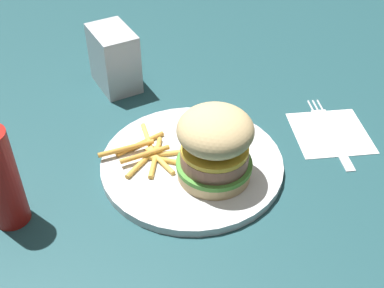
% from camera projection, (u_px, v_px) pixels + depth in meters
% --- Properties ---
extents(ground_plane, '(1.60, 1.60, 0.00)m').
position_uv_depth(ground_plane, '(191.00, 157.00, 0.71)').
color(ground_plane, '#1E474C').
extents(plate, '(0.25, 0.25, 0.01)m').
position_uv_depth(plate, '(192.00, 164.00, 0.69)').
color(plate, silver).
rests_on(plate, ground_plane).
extents(sandwich, '(0.10, 0.10, 0.10)m').
position_uv_depth(sandwich, '(215.00, 145.00, 0.63)').
color(sandwich, tan).
rests_on(sandwich, plate).
extents(fries_pile, '(0.12, 0.12, 0.01)m').
position_uv_depth(fries_pile, '(148.00, 153.00, 0.69)').
color(fries_pile, gold).
rests_on(fries_pile, plate).
extents(napkin, '(0.12, 0.12, 0.00)m').
position_uv_depth(napkin, '(330.00, 133.00, 0.75)').
color(napkin, white).
rests_on(napkin, ground_plane).
extents(fork, '(0.03, 0.17, 0.00)m').
position_uv_depth(fork, '(330.00, 131.00, 0.75)').
color(fork, silver).
rests_on(fork, napkin).
extents(napkin_dispenser, '(0.09, 0.11, 0.10)m').
position_uv_depth(napkin_dispenser, '(114.00, 59.00, 0.82)').
color(napkin_dispenser, '#B7BABF').
rests_on(napkin_dispenser, ground_plane).
extents(ketchup_bottle, '(0.04, 0.04, 0.14)m').
position_uv_depth(ketchup_bottle, '(0.00, 179.00, 0.58)').
color(ketchup_bottle, '#B21914').
rests_on(ketchup_bottle, ground_plane).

